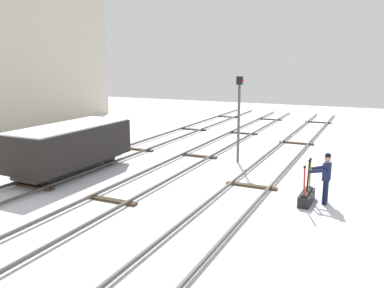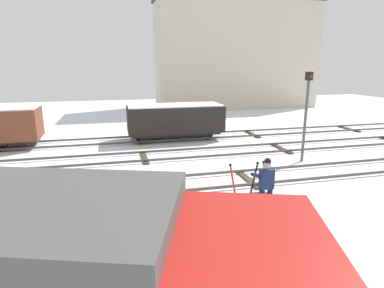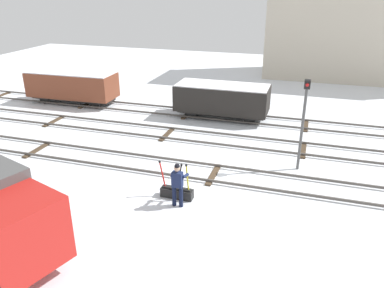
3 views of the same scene
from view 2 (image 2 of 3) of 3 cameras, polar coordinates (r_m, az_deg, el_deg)
The scene contains 10 objects.
ground_plane at distance 12.15m, azimuth 10.08°, elevation -6.48°, with size 60.00×60.00×0.00m, color silver.
track_main_line at distance 12.11m, azimuth 10.10°, elevation -5.99°, with size 44.00×1.94×0.18m.
track_siding_near at distance 15.47m, azimuth 4.49°, elevation -1.39°, with size 44.00×1.94×0.18m.
track_siding_far at distance 18.79m, azimuth 1.10°, elevation 1.43°, with size 44.00×1.94×0.18m.
switch_lever_frame at distance 9.91m, azimuth 10.42°, elevation -9.81°, with size 1.33×0.38×1.45m.
rail_worker at distance 9.29m, azimuth 13.23°, elevation -6.89°, with size 0.54×0.66×1.71m.
delivery_truck at distance 4.49m, azimuth -20.59°, elevation -23.16°, with size 6.19×3.90×2.73m.
signal_post at distance 14.60m, azimuth 19.99°, elevation 6.13°, with size 0.24×0.32×3.95m.
apartment_building at distance 33.55m, azimuth 7.85°, elevation 15.72°, with size 16.18×5.59×10.50m.
freight_car_far_end at distance 18.28m, azimuth -3.09°, elevation 4.53°, with size 5.42×2.21×2.03m.
Camera 2 is at (-4.72, -10.37, 4.22)m, focal length 29.47 mm.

